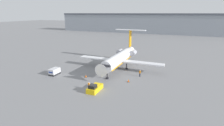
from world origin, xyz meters
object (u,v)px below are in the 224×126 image
Objects in this scene: pushback_tug at (95,88)px; luggage_cart at (54,72)px; airplane_main at (119,58)px; worker_by_wing at (140,73)px; worker_near_tug at (89,86)px; traffic_cone_left at (86,76)px; traffic_cone_right at (128,81)px.

luggage_cart reaches higher than pushback_tug.
luggage_cart is (-15.00, -11.56, -2.57)m from airplane_main.
luggage_cart is at bearing -161.54° from worker_by_wing.
pushback_tug reaches higher than worker_near_tug.
worker_by_wing is 14.59m from traffic_cone_left.
traffic_cone_right is (20.67, 2.53, -0.53)m from luggage_cart.
airplane_main is 19.11m from luggage_cart.
worker_by_wing is (7.11, 12.70, 0.31)m from pushback_tug.
luggage_cart reaches higher than worker_near_tug.
airplane_main reaches higher than luggage_cart.
worker_near_tug is (-1.55, 0.19, 0.26)m from pushback_tug.
worker_near_tug reaches higher than traffic_cone_right.
pushback_tug is at bearing -18.91° from luggage_cart.
worker_near_tug reaches higher than traffic_cone_left.
airplane_main is at bearing 59.54° from traffic_cone_left.
worker_near_tug is 2.22× the size of traffic_cone_right.
traffic_cone_right is (6.96, 7.57, -0.54)m from worker_near_tug.
airplane_main is 8.57× the size of luggage_cart.
worker_by_wing reaches higher than luggage_cart.
airplane_main is at bearing 122.13° from traffic_cone_right.
worker_near_tug is 2.51× the size of traffic_cone_left.
worker_near_tug is at bearing -54.74° from traffic_cone_left.
luggage_cart reaches higher than traffic_cone_right.
worker_by_wing is 5.26m from traffic_cone_right.
luggage_cart reaches higher than traffic_cone_left.
worker_by_wing is (8.67, 12.51, 0.05)m from worker_near_tug.
traffic_cone_left is at bearing 132.55° from pushback_tug.
luggage_cart is 23.60m from worker_by_wing.
luggage_cart is at bearing 159.82° from worker_near_tug.
worker_near_tug is at bearing -132.58° from traffic_cone_right.
traffic_cone_right is at bearing 6.98° from luggage_cart.
traffic_cone_left is 11.63m from traffic_cone_right.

